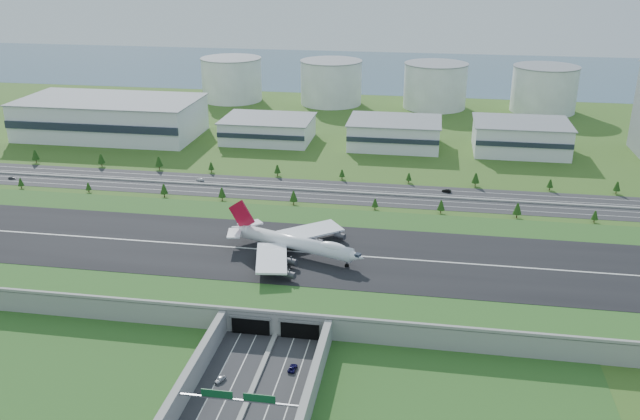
% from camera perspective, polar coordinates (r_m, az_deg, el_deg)
% --- Properties ---
extents(ground, '(1200.00, 1200.00, 0.00)m').
position_cam_1_polar(ground, '(276.54, -1.44, -5.12)').
color(ground, '#315B1C').
rests_on(ground, ground).
extents(airfield_deck, '(520.00, 100.00, 9.20)m').
position_cam_1_polar(airfield_deck, '(274.64, -1.45, -4.36)').
color(airfield_deck, gray).
rests_on(airfield_deck, ground).
extents(sign_gantry_near, '(38.70, 0.70, 9.80)m').
position_cam_1_polar(sign_gantry_near, '(194.08, -6.90, -15.67)').
color(sign_gantry_near, gray).
rests_on(sign_gantry_near, ground).
extents(north_expressway, '(560.00, 36.00, 0.12)m').
position_cam_1_polar(north_expressway, '(362.81, 1.36, 1.52)').
color(north_expressway, '#28282B').
rests_on(north_expressway, ground).
extents(tree_row, '(499.53, 48.47, 8.12)m').
position_cam_1_polar(tree_row, '(360.48, 3.27, 2.11)').
color(tree_row, '#3D2819').
rests_on(tree_row, ground).
extents(hangar_west, '(120.00, 60.00, 25.00)m').
position_cam_1_polar(hangar_west, '(492.54, -17.20, 7.44)').
color(hangar_west, silver).
rests_on(hangar_west, ground).
extents(hangar_mid_a, '(58.00, 42.00, 15.00)m').
position_cam_1_polar(hangar_mid_a, '(460.81, -4.40, 6.77)').
color(hangar_mid_a, silver).
rests_on(hangar_mid_a, ground).
extents(hangar_mid_b, '(58.00, 42.00, 17.00)m').
position_cam_1_polar(hangar_mid_b, '(448.45, 6.28, 6.43)').
color(hangar_mid_b, silver).
rests_on(hangar_mid_b, ground).
extents(hangar_mid_c, '(58.00, 42.00, 19.00)m').
position_cam_1_polar(hangar_mid_c, '(451.36, 16.53, 5.89)').
color(hangar_mid_c, silver).
rests_on(hangar_mid_c, ground).
extents(fuel_tank_a, '(50.00, 50.00, 35.00)m').
position_cam_1_polar(fuel_tank_a, '(587.27, -7.44, 10.84)').
color(fuel_tank_a, silver).
rests_on(fuel_tank_a, ground).
extents(fuel_tank_b, '(50.00, 50.00, 35.00)m').
position_cam_1_polar(fuel_tank_b, '(568.93, 0.94, 10.67)').
color(fuel_tank_b, silver).
rests_on(fuel_tank_b, ground).
extents(fuel_tank_c, '(50.00, 50.00, 35.00)m').
position_cam_1_polar(fuel_tank_c, '(562.96, 9.67, 10.26)').
color(fuel_tank_c, silver).
rests_on(fuel_tank_c, ground).
extents(fuel_tank_d, '(50.00, 50.00, 35.00)m').
position_cam_1_polar(fuel_tank_d, '(569.76, 18.36, 9.62)').
color(fuel_tank_d, silver).
rests_on(fuel_tank_d, ground).
extents(bay_water, '(1200.00, 260.00, 0.06)m').
position_cam_1_polar(bay_water, '(734.87, 5.70, 11.64)').
color(bay_water, '#3B5B71').
rests_on(bay_water, ground).
extents(boeing_747, '(59.41, 55.20, 19.13)m').
position_cam_1_polar(boeing_747, '(268.95, -2.16, -2.75)').
color(boeing_747, white).
rests_on(boeing_747, airfield_deck).
extents(car_0, '(3.29, 4.55, 1.44)m').
position_cam_1_polar(car_0, '(213.48, -8.41, -13.92)').
color(car_0, silver).
rests_on(car_0, ground).
extents(car_2, '(2.62, 4.98, 1.34)m').
position_cam_1_polar(car_2, '(216.39, -2.32, -13.15)').
color(car_2, '#0F0C3F').
rests_on(car_2, ground).
extents(car_4, '(4.31, 2.11, 1.42)m').
position_cam_1_polar(car_4, '(420.80, -24.51, 2.49)').
color(car_4, '#4D4E52').
rests_on(car_4, ground).
extents(car_5, '(5.23, 3.08, 1.63)m').
position_cam_1_polar(car_5, '(368.42, 10.61, 1.60)').
color(car_5, black).
rests_on(car_5, ground).
extents(car_7, '(5.34, 3.47, 1.44)m').
position_cam_1_polar(car_7, '(386.01, -10.07, 2.55)').
color(car_7, white).
rests_on(car_7, ground).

